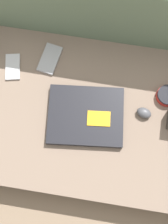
{
  "coord_description": "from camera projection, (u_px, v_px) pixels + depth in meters",
  "views": [
    {
      "loc": [
        0.05,
        -0.31,
        1.34
      ],
      "look_at": [
        0.0,
        0.0,
        0.15
      ],
      "focal_mm": 50.0,
      "sensor_mm": 36.0,
      "label": 1
    }
  ],
  "objects": [
    {
      "name": "ground_plane",
      "position": [
        84.0,
        120.0,
        1.37
      ],
      "size": [
        8.0,
        8.0,
        0.0
      ],
      "primitive_type": "plane",
      "color": "#7A6651"
    },
    {
      "name": "laptop",
      "position": [
        86.0,
        116.0,
        1.23
      ],
      "size": [
        0.32,
        0.27,
        0.03
      ],
      "rotation": [
        0.0,
        0.0,
        0.11
      ],
      "color": "black",
      "rests_on": "couch_seat"
    },
    {
      "name": "phone_black",
      "position": [
        50.0,
        59.0,
        1.3
      ],
      "size": [
        0.09,
        0.14,
        0.01
      ],
      "rotation": [
        0.0,
        0.0,
        -0.16
      ],
      "color": "#99999E",
      "rests_on": "couch_seat"
    },
    {
      "name": "couch_seat",
      "position": [
        84.0,
        117.0,
        1.31
      ],
      "size": [
        1.05,
        0.66,
        0.13
      ],
      "color": "#7A6656",
      "rests_on": "ground_plane"
    },
    {
      "name": "phone_silver",
      "position": [
        13.0,
        67.0,
        1.3
      ],
      "size": [
        0.08,
        0.12,
        0.01
      ],
      "rotation": [
        0.0,
        0.0,
        0.21
      ],
      "color": "#B7B7BC",
      "rests_on": "couch_seat"
    },
    {
      "name": "speaker_puck",
      "position": [
        167.0,
        96.0,
        1.25
      ],
      "size": [
        0.09,
        0.09,
        0.03
      ],
      "color": "red",
      "rests_on": "couch_seat"
    },
    {
      "name": "couch_backrest",
      "position": [
        101.0,
        5.0,
        1.26
      ],
      "size": [
        1.05,
        0.2,
        0.46
      ],
      "color": "#60755B",
      "rests_on": "ground_plane"
    },
    {
      "name": "computer_mouse",
      "position": [
        144.0,
        113.0,
        1.23
      ],
      "size": [
        0.07,
        0.05,
        0.03
      ],
      "rotation": [
        0.0,
        0.0,
        -0.26
      ],
      "color": "#4C4C51",
      "rests_on": "couch_seat"
    }
  ]
}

